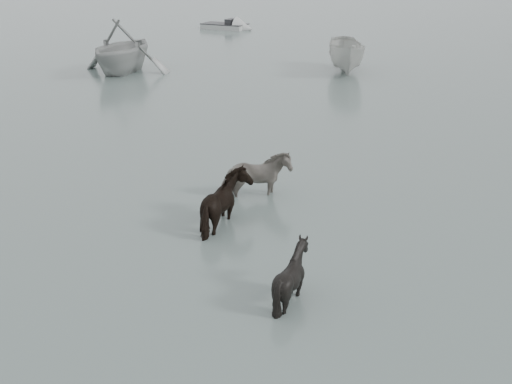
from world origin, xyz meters
TOP-DOWN VIEW (x-y plane):
  - ground at (0.00, 0.00)m, footprint 140.00×140.00m
  - pony_pinto at (0.55, 3.20)m, footprint 1.80×1.00m
  - pony_dark at (-0.23, 1.51)m, footprint 1.39×1.60m
  - pony_black at (0.76, -1.76)m, footprint 1.48×1.40m
  - rowboat_trail at (-4.50, 20.06)m, footprint 6.00×6.40m
  - boat_small at (6.37, 19.24)m, footprint 2.31×4.71m
  - skiff_mid at (1.08, 36.16)m, footprint 4.68×3.70m

SIDE VIEW (x-z plane):
  - ground at x=0.00m, z-range 0.00..0.00m
  - skiff_mid at x=1.08m, z-range 0.00..0.75m
  - pony_black at x=0.76m, z-range 0.00..1.32m
  - pony_pinto at x=0.55m, z-range 0.00..1.45m
  - pony_dark at x=-0.23m, z-range 0.00..1.57m
  - boat_small at x=6.37m, z-range 0.00..1.74m
  - rowboat_trail at x=-4.50m, z-range 0.00..2.71m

